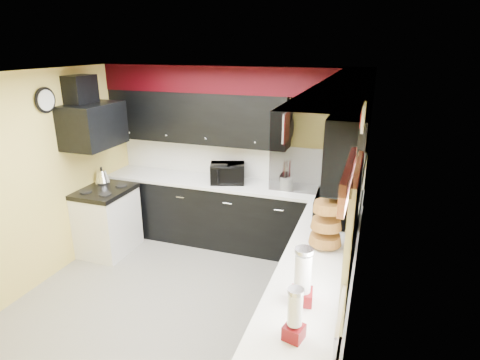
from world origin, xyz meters
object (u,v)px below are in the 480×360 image
(kettle, at_px, (102,176))
(toaster_oven, at_px, (228,173))
(knife_block, at_px, (285,181))
(utensil_crock, at_px, (286,184))
(microwave, at_px, (332,209))

(kettle, bearing_deg, toaster_oven, 17.33)
(knife_block, distance_m, kettle, 2.54)
(toaster_oven, relative_size, kettle, 2.27)
(knife_block, bearing_deg, kettle, -155.50)
(toaster_oven, bearing_deg, utensil_crock, -20.93)
(utensil_crock, xyz_separation_m, knife_block, (-0.03, 0.06, 0.02))
(kettle, bearing_deg, knife_block, 12.25)
(utensil_crock, bearing_deg, kettle, -169.14)
(toaster_oven, relative_size, utensil_crock, 2.56)
(toaster_oven, xyz_separation_m, microwave, (1.51, -0.83, 0.01))
(toaster_oven, distance_m, knife_block, 0.81)
(toaster_oven, distance_m, kettle, 1.76)
(microwave, xyz_separation_m, knife_block, (-0.70, 0.84, -0.04))
(microwave, bearing_deg, utensil_crock, 38.27)
(utensil_crock, distance_m, kettle, 2.56)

